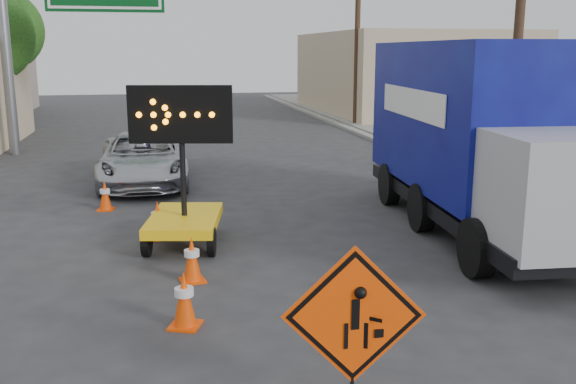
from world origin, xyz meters
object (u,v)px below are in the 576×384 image
object	(u,v)px
arrow_board	(184,210)
box_truck	(478,147)
pickup_truck	(143,158)
construction_sign	(353,333)

from	to	relation	value
arrow_board	box_truck	bearing A→B (deg)	9.24
pickup_truck	box_truck	world-z (taller)	box_truck
pickup_truck	box_truck	size ratio (longest dim) A/B	0.62
pickup_truck	box_truck	xyz separation A→B (m)	(6.68, -6.16, 1.01)
box_truck	construction_sign	bearing A→B (deg)	-121.38
construction_sign	box_truck	distance (m)	7.76
construction_sign	pickup_truck	distance (m)	12.59
construction_sign	pickup_truck	world-z (taller)	construction_sign
pickup_truck	arrow_board	bearing A→B (deg)	-82.11
construction_sign	arrow_board	distance (m)	6.55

